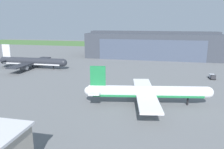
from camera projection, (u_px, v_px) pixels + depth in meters
name	position (u px, v px, depth m)	size (l,w,h in m)	color
ground_plane	(152.00, 99.00, 74.63)	(440.00, 440.00, 0.00)	slate
grass_field_strip	(159.00, 45.00, 241.10)	(440.00, 56.00, 0.08)	#466F38
maintenance_hangar	(152.00, 45.00, 162.94)	(92.02, 38.87, 18.54)	#383D47
airliner_near_right	(147.00, 92.00, 68.85)	(39.71, 33.09, 12.30)	white
airliner_far_left	(32.00, 62.00, 122.55)	(40.89, 35.48, 12.98)	#282B33
baggage_tug	(212.00, 76.00, 100.08)	(2.61, 4.48, 2.17)	#2D2D33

